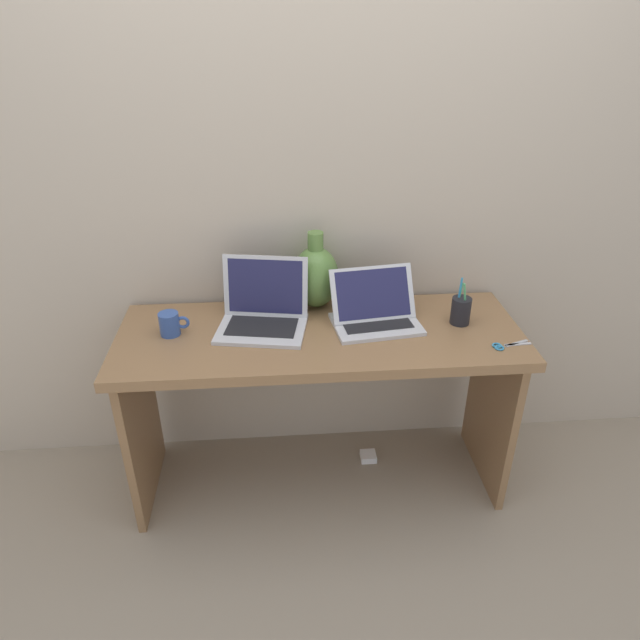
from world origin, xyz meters
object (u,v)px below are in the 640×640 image
object	(u,v)px
laptop_left	(264,309)
laptop_right	(375,310)
pen_cup	(461,310)
power_brick	(368,456)
green_vase	(316,276)
scissors	(505,346)
coffee_mug	(170,324)

from	to	relation	value
laptop_left	laptop_right	xyz separation A→B (m)	(0.42, -0.02, -0.01)
laptop_right	pen_cup	distance (m)	0.33
power_brick	green_vase	bearing A→B (deg)	154.29
laptop_left	scissors	world-z (taller)	laptop_left
green_vase	pen_cup	distance (m)	0.58
coffee_mug	scissors	world-z (taller)	coffee_mug
green_vase	pen_cup	bearing A→B (deg)	-19.60
pen_cup	scissors	distance (m)	0.22
laptop_left	pen_cup	size ratio (longest dim) A/B	1.98
laptop_right	coffee_mug	xyz separation A→B (m)	(-0.77, -0.03, -0.01)
laptop_left	scissors	size ratio (longest dim) A/B	2.47
green_vase	scissors	bearing A→B (deg)	-29.92
pen_cup	green_vase	bearing A→B (deg)	160.40
laptop_right	green_vase	world-z (taller)	green_vase
coffee_mug	scissors	size ratio (longest dim) A/B	0.76
laptop_right	power_brick	distance (m)	0.79
laptop_right	coffee_mug	size ratio (longest dim) A/B	3.15
power_brick	laptop_right	bearing A→B (deg)	-107.04
green_vase	coffee_mug	size ratio (longest dim) A/B	2.81
pen_cup	power_brick	size ratio (longest dim) A/B	2.64
laptop_right	pen_cup	bearing A→B (deg)	-5.15
pen_cup	power_brick	bearing A→B (deg)	165.24
laptop_left	green_vase	size ratio (longest dim) A/B	1.16
laptop_right	laptop_left	bearing A→B (deg)	177.17
laptop_right	scissors	world-z (taller)	laptop_right
laptop_right	coffee_mug	world-z (taller)	laptop_right
power_brick	coffee_mug	bearing A→B (deg)	-174.01
coffee_mug	power_brick	xyz separation A→B (m)	(0.78, 0.08, -0.78)
laptop_left	coffee_mug	world-z (taller)	laptop_left
scissors	green_vase	bearing A→B (deg)	150.08
coffee_mug	pen_cup	distance (m)	1.10
laptop_right	green_vase	bearing A→B (deg)	142.64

